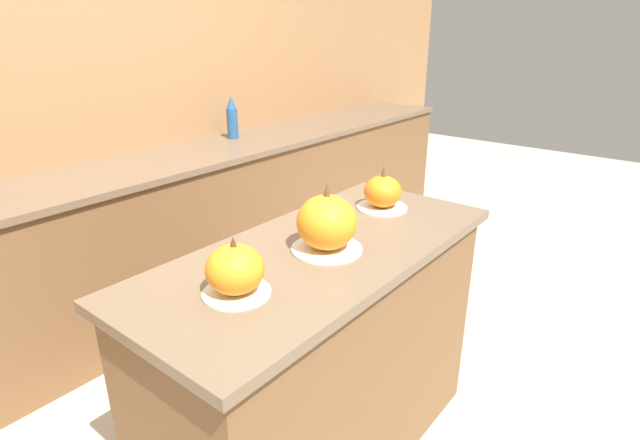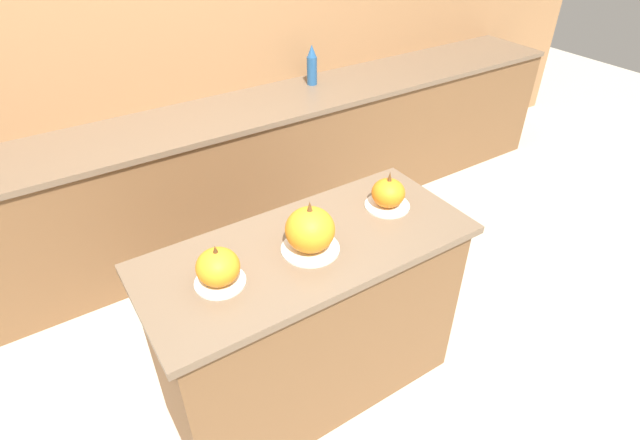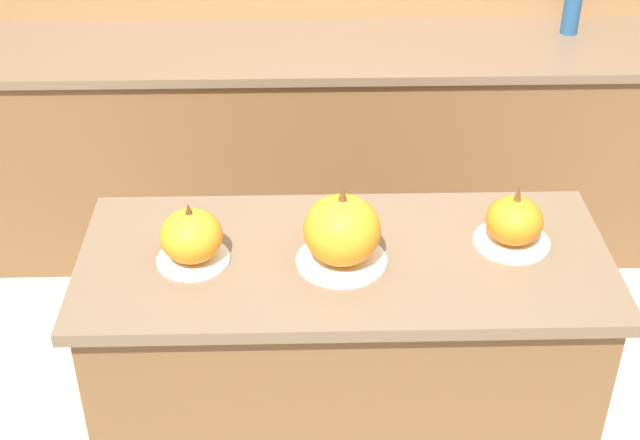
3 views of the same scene
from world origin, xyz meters
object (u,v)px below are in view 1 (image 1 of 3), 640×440
Objects in this scene: pumpkin_cake_right at (383,193)px; bottle_tall at (232,118)px; pumpkin_cake_left at (235,271)px; pumpkin_cake_center at (327,224)px.

bottle_tall reaches higher than pumpkin_cake_right.
pumpkin_cake_left is 0.94× the size of pumpkin_cake_right.
pumpkin_cake_center is 1.86m from bottle_tall.
pumpkin_cake_center reaches higher than pumpkin_cake_left.
bottle_tall is at bearing 57.52° from pumpkin_cake_center.
pumpkin_cake_left is 0.70× the size of bottle_tall.
pumpkin_cake_center is at bearing -2.23° from pumpkin_cake_left.
pumpkin_cake_right is 1.59m from bottle_tall.
bottle_tall is at bearing 70.04° from pumpkin_cake_right.
pumpkin_cake_left is 0.84m from pumpkin_cake_right.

